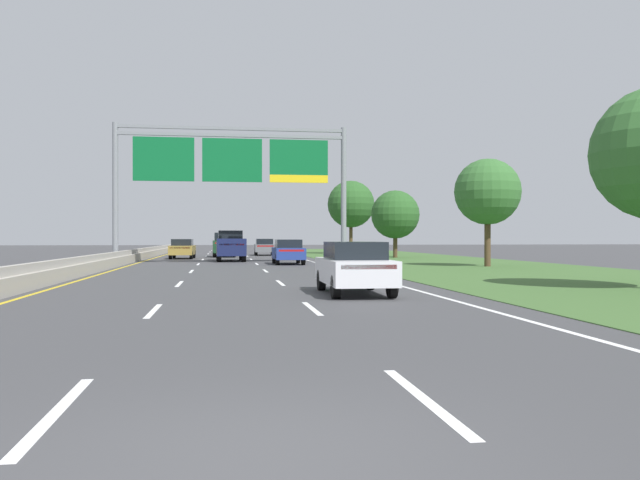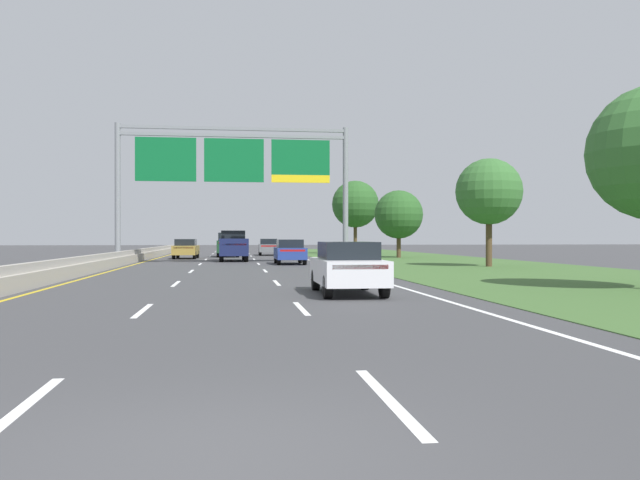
# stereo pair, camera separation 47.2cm
# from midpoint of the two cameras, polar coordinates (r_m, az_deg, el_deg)

# --- Properties ---
(ground_plane) EXTENTS (220.00, 220.00, 0.00)m
(ground_plane) POSITION_cam_midpoint_polar(r_m,az_deg,el_deg) (40.32, -7.47, -2.20)
(ground_plane) COLOR #3D3D3F
(lane_striping) EXTENTS (11.96, 106.00, 0.01)m
(lane_striping) POSITION_cam_midpoint_polar(r_m,az_deg,el_deg) (39.86, -7.47, -2.22)
(lane_striping) COLOR white
(lane_striping) RESTS_ON ground
(grass_verge_right) EXTENTS (14.00, 110.00, 0.02)m
(grass_verge_right) POSITION_cam_midpoint_polar(r_m,az_deg,el_deg) (42.66, 11.63, -2.05)
(grass_verge_right) COLOR #3D602D
(grass_verge_right) RESTS_ON ground
(median_barrier_concrete) EXTENTS (0.60, 110.00, 0.85)m
(median_barrier_concrete) POSITION_cam_midpoint_polar(r_m,az_deg,el_deg) (40.84, -16.77, -1.68)
(median_barrier_concrete) COLOR #A8A399
(median_barrier_concrete) RESTS_ON ground
(overhead_sign_gantry) EXTENTS (15.06, 0.42, 9.00)m
(overhead_sign_gantry) POSITION_cam_midpoint_polar(r_m,az_deg,el_deg) (43.64, -7.07, 6.36)
(overhead_sign_gantry) COLOR gray
(overhead_sign_gantry) RESTS_ON ground
(pickup_truck_navy) EXTENTS (2.12, 5.44, 2.20)m
(pickup_truck_navy) POSITION_cam_midpoint_polar(r_m,az_deg,el_deg) (48.31, -7.19, -0.52)
(pickup_truck_navy) COLOR #161E47
(pickup_truck_navy) RESTS_ON ground
(car_grey_right_lane_sedan) EXTENTS (1.90, 4.43, 1.57)m
(car_grey_right_lane_sedan) POSITION_cam_midpoint_polar(r_m,az_deg,el_deg) (63.52, -4.24, -0.57)
(car_grey_right_lane_sedan) COLOR slate
(car_grey_right_lane_sedan) RESTS_ON ground
(car_darkgreen_centre_lane_suv) EXTENTS (2.02, 4.75, 2.11)m
(car_darkgreen_centre_lane_suv) POSITION_cam_midpoint_polar(r_m,az_deg,el_deg) (58.61, -7.71, -0.37)
(car_darkgreen_centre_lane_suv) COLOR #193D23
(car_darkgreen_centre_lane_suv) RESTS_ON ground
(car_white_right_lane_sedan) EXTENTS (1.87, 4.42, 1.57)m
(car_white_right_lane_sedan) POSITION_cam_midpoint_polar(r_m,az_deg,el_deg) (19.99, 3.06, -2.31)
(car_white_right_lane_sedan) COLOR silver
(car_white_right_lane_sedan) RESTS_ON ground
(car_blue_right_lane_sedan) EXTENTS (1.84, 4.41, 1.57)m
(car_blue_right_lane_sedan) POSITION_cam_midpoint_polar(r_m,az_deg,el_deg) (42.38, -2.29, -0.97)
(car_blue_right_lane_sedan) COLOR navy
(car_blue_right_lane_sedan) RESTS_ON ground
(car_gold_left_lane_sedan) EXTENTS (1.93, 4.45, 1.57)m
(car_gold_left_lane_sedan) POSITION_cam_midpoint_polar(r_m,az_deg,el_deg) (54.21, -11.19, -0.72)
(car_gold_left_lane_sedan) COLOR #A38438
(car_gold_left_lane_sedan) RESTS_ON ground
(roadside_tree_mid) EXTENTS (3.84, 3.84, 6.28)m
(roadside_tree_mid) POSITION_cam_midpoint_polar(r_m,az_deg,el_deg) (39.77, 14.63, 4.02)
(roadside_tree_mid) COLOR #4C3823
(roadside_tree_mid) RESTS_ON ground
(roadside_tree_far) EXTENTS (4.04, 4.04, 5.64)m
(roadside_tree_far) POSITION_cam_midpoint_polar(r_m,az_deg,el_deg) (55.82, 7.01, 2.18)
(roadside_tree_far) COLOR #4C3823
(roadside_tree_far) RESTS_ON ground
(roadside_tree_distant) EXTENTS (4.83, 4.83, 7.54)m
(roadside_tree_distant) POSITION_cam_midpoint_polar(r_m,az_deg,el_deg) (68.44, 3.25, 3.08)
(roadside_tree_distant) COLOR #4C3823
(roadside_tree_distant) RESTS_ON ground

